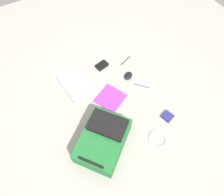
# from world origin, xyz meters

# --- Properties ---
(ground_plane) EXTENTS (3.68, 3.68, 0.00)m
(ground_plane) POSITION_xyz_m (0.00, 0.00, 0.00)
(ground_plane) COLOR gray
(backpack) EXTENTS (0.51, 0.53, 0.19)m
(backpack) POSITION_xyz_m (0.29, -0.24, 0.08)
(backpack) COLOR #1E662D
(backpack) RESTS_ON ground_plane
(laptop) EXTENTS (0.38, 0.27, 0.03)m
(laptop) POSITION_xyz_m (-0.35, -0.19, 0.02)
(laptop) COLOR #929296
(laptop) RESTS_ON ground_plane
(book_red) EXTENTS (0.30, 0.30, 0.01)m
(book_red) POSITION_xyz_m (-0.04, 0.01, 0.01)
(book_red) COLOR silver
(book_red) RESTS_ON ground_plane
(computer_mouse) EXTENTS (0.11, 0.12, 0.03)m
(computer_mouse) POSITION_xyz_m (-0.17, 0.27, 0.02)
(computer_mouse) COLOR black
(computer_mouse) RESTS_ON ground_plane
(cable_coil) EXTENTS (0.15, 0.15, 0.01)m
(cable_coil) POSITION_xyz_m (0.47, 0.15, 0.01)
(cable_coil) COLOR silver
(cable_coil) RESTS_ON ground_plane
(power_brick) EXTENTS (0.10, 0.13, 0.03)m
(power_brick) POSITION_xyz_m (-0.40, 0.12, 0.02)
(power_brick) COLOR black
(power_brick) RESTS_ON ground_plane
(pen_black) EXTENTS (0.06, 0.14, 0.01)m
(pen_black) POSITION_xyz_m (-0.35, 0.36, 0.00)
(pen_black) COLOR black
(pen_black) RESTS_ON ground_plane
(pen_blue) EXTENTS (0.11, 0.10, 0.01)m
(pen_blue) POSITION_xyz_m (-0.02, 0.33, 0.00)
(pen_blue) COLOR #1933B2
(pen_blue) RESTS_ON ground_plane
(earbud_pouch) EXTENTS (0.10, 0.10, 0.02)m
(earbud_pouch) POSITION_xyz_m (0.35, 0.34, 0.01)
(earbud_pouch) COLOR navy
(earbud_pouch) RESTS_ON ground_plane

